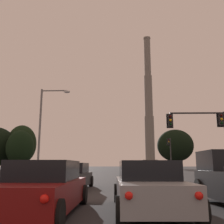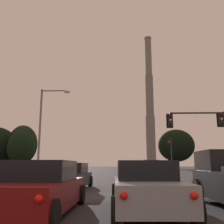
{
  "view_description": "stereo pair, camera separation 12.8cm",
  "coord_description": "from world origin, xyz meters",
  "px_view_note": "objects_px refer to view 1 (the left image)",
  "views": [
    {
      "loc": [
        -0.75,
        -0.55,
        1.29
      ],
      "look_at": [
        -1.43,
        24.95,
        6.49
      ],
      "focal_mm": 42.0,
      "sensor_mm": 36.0,
      "label": 1
    },
    {
      "loc": [
        -0.62,
        -0.54,
        1.29
      ],
      "look_at": [
        -1.43,
        24.95,
        6.49
      ],
      "focal_mm": 42.0,
      "sensor_mm": 36.0,
      "label": 2
    }
  ],
  "objects_px": {
    "sedan_left_lane_second": "(43,188)",
    "sedan_center_lane_second": "(148,187)",
    "street_lamp": "(45,123)",
    "sedan_left_lane_front": "(71,177)",
    "smokestack": "(149,114)",
    "traffic_light_overhead_right": "(205,128)",
    "traffic_light_far_right": "(170,150)"
  },
  "relations": [
    {
      "from": "smokestack",
      "to": "traffic_light_far_right",
      "type": "bearing_deg",
      "value": -93.79
    },
    {
      "from": "sedan_left_lane_front",
      "to": "smokestack",
      "type": "bearing_deg",
      "value": 82.91
    },
    {
      "from": "sedan_left_lane_front",
      "to": "traffic_light_far_right",
      "type": "height_order",
      "value": "traffic_light_far_right"
    },
    {
      "from": "sedan_center_lane_second",
      "to": "smokestack",
      "type": "bearing_deg",
      "value": 81.78
    },
    {
      "from": "sedan_left_lane_front",
      "to": "traffic_light_overhead_right",
      "type": "relative_size",
      "value": 0.83
    },
    {
      "from": "traffic_light_overhead_right",
      "to": "street_lamp",
      "type": "height_order",
      "value": "street_lamp"
    },
    {
      "from": "traffic_light_far_right",
      "to": "traffic_light_overhead_right",
      "type": "bearing_deg",
      "value": -93.56
    },
    {
      "from": "sedan_left_lane_second",
      "to": "sedan_center_lane_second",
      "type": "height_order",
      "value": "same"
    },
    {
      "from": "sedan_center_lane_second",
      "to": "sedan_left_lane_second",
      "type": "bearing_deg",
      "value": -170.41
    },
    {
      "from": "sedan_center_lane_second",
      "to": "street_lamp",
      "type": "bearing_deg",
      "value": 114.08
    },
    {
      "from": "smokestack",
      "to": "sedan_center_lane_second",
      "type": "bearing_deg",
      "value": -96.73
    },
    {
      "from": "sedan_left_lane_front",
      "to": "smokestack",
      "type": "xyz_separation_m",
      "value": [
        15.9,
        97.43,
        22.56
      ]
    },
    {
      "from": "sedan_center_lane_second",
      "to": "traffic_light_far_right",
      "type": "relative_size",
      "value": 0.8
    },
    {
      "from": "sedan_center_lane_second",
      "to": "street_lamp",
      "type": "relative_size",
      "value": 0.55
    },
    {
      "from": "traffic_light_overhead_right",
      "to": "street_lamp",
      "type": "bearing_deg",
      "value": 169.17
    },
    {
      "from": "sedan_left_lane_second",
      "to": "sedan_center_lane_second",
      "type": "bearing_deg",
      "value": 11.19
    },
    {
      "from": "traffic_light_overhead_right",
      "to": "sedan_left_lane_second",
      "type": "bearing_deg",
      "value": -122.72
    },
    {
      "from": "smokestack",
      "to": "traffic_light_overhead_right",
      "type": "bearing_deg",
      "value": -93.73
    },
    {
      "from": "sedan_left_lane_front",
      "to": "sedan_center_lane_second",
      "type": "relative_size",
      "value": 1.0
    },
    {
      "from": "sedan_left_lane_front",
      "to": "sedan_center_lane_second",
      "type": "height_order",
      "value": "same"
    },
    {
      "from": "sedan_center_lane_second",
      "to": "traffic_light_far_right",
      "type": "bearing_deg",
      "value": 76.67
    },
    {
      "from": "sedan_left_lane_second",
      "to": "sedan_left_lane_front",
      "type": "xyz_separation_m",
      "value": [
        -0.6,
        7.61,
        0.0
      ]
    },
    {
      "from": "sedan_left_lane_second",
      "to": "sedan_center_lane_second",
      "type": "xyz_separation_m",
      "value": [
        2.96,
        0.58,
        0.0
      ]
    },
    {
      "from": "traffic_light_far_right",
      "to": "smokestack",
      "type": "distance_m",
      "value": 69.57
    },
    {
      "from": "traffic_light_far_right",
      "to": "sedan_left_lane_second",
      "type": "bearing_deg",
      "value": -105.84
    },
    {
      "from": "sedan_left_lane_front",
      "to": "smokestack",
      "type": "relative_size",
      "value": 0.08
    },
    {
      "from": "traffic_light_far_right",
      "to": "traffic_light_overhead_right",
      "type": "relative_size",
      "value": 1.03
    },
    {
      "from": "sedan_center_lane_second",
      "to": "traffic_light_far_right",
      "type": "distance_m",
      "value": 38.73
    },
    {
      "from": "sedan_left_lane_second",
      "to": "traffic_light_overhead_right",
      "type": "bearing_deg",
      "value": 57.4
    },
    {
      "from": "traffic_light_overhead_right",
      "to": "smokestack",
      "type": "distance_m",
      "value": 92.52
    },
    {
      "from": "sedan_left_lane_second",
      "to": "street_lamp",
      "type": "distance_m",
      "value": 18.74
    },
    {
      "from": "traffic_light_overhead_right",
      "to": "sedan_left_lane_front",
      "type": "bearing_deg",
      "value": -144.91
    }
  ]
}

